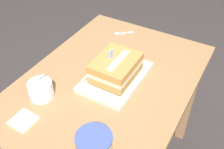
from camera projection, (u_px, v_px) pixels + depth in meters
The scene contains 7 objects.
dining_table at pixel (109, 97), 1.41m from camera, with size 1.08×0.78×0.78m.
foil_tray at pixel (116, 78), 1.33m from camera, with size 0.36×0.25×0.02m.
birthday_cake at pixel (116, 67), 1.29m from camera, with size 0.23×0.18×0.15m.
bowl_stack at pixel (41, 90), 1.22m from camera, with size 0.11×0.11×0.12m.
ice_cream_tub at pixel (94, 146), 0.98m from camera, with size 0.13×0.13×0.10m.
serving_spoon_near_tray at pixel (119, 33), 1.64m from camera, with size 0.10×0.10×0.01m.
napkin_pile at pixel (23, 120), 1.12m from camera, with size 0.10×0.10×0.01m.
Camera 1 is at (-0.85, -0.51, 1.66)m, focal length 43.57 mm.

